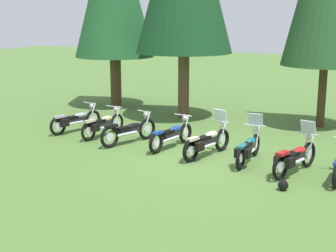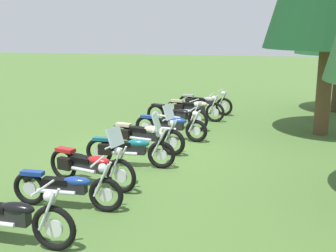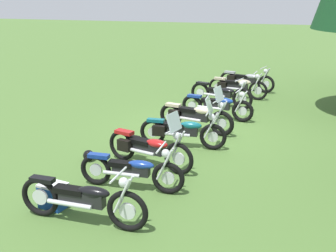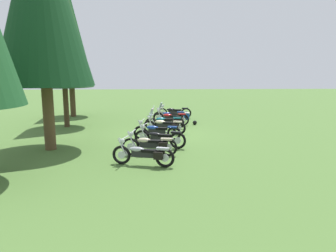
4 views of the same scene
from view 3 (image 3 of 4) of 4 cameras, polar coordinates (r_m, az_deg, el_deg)
ground_plane at (r=12.26m, az=3.69°, el=-0.56°), size 80.00×80.00×0.00m
motorcycle_0 at (r=17.26m, az=10.31°, el=6.12°), size 0.93×2.23×1.00m
motorcycle_1 at (r=15.98m, az=9.14°, el=5.30°), size 0.74×2.21×1.00m
motorcycle_2 at (r=14.75m, az=7.12°, el=4.32°), size 0.96×2.26×1.02m
motorcycle_3 at (r=13.28m, az=6.63°, el=2.76°), size 0.69×2.31×0.99m
motorcycle_4 at (r=12.03m, az=3.61°, el=1.43°), size 0.89×2.27×1.37m
motorcycle_5 at (r=10.81m, az=1.80°, el=-0.56°), size 0.64×2.25×1.35m
motorcycle_6 at (r=9.61m, az=-2.69°, el=-2.83°), size 0.92×2.20×1.37m
motorcycle_7 at (r=8.58m, az=-4.86°, el=-5.90°), size 0.64×2.21×0.99m
motorcycle_8 at (r=7.49m, az=-11.31°, el=-9.59°), size 0.64×2.41×1.02m
picnic_cooler at (r=8.25m, az=-15.07°, el=-8.94°), size 0.46×0.55×0.47m
dropped_helmet at (r=10.21m, az=-10.58°, el=-3.91°), size 0.26×0.26×0.26m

